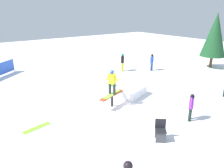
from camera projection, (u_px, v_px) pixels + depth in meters
The scene contains 12 objects.
ground_plane at pixel (112, 106), 12.16m from camera, with size 60.00×60.00×0.00m, color white.
rail_feature at pixel (112, 96), 11.97m from camera, with size 1.87×0.87×0.70m.
snow_kicker_ramp at pixel (129, 91), 13.54m from camera, with size 1.80×1.50×0.56m, color white.
main_rider_on_rail at pixel (112, 82), 11.71m from camera, with size 1.45×0.85×1.39m.
bystander_blue at pixel (152, 61), 18.98m from camera, with size 0.62×0.40×1.45m.
bystander_purple at pixel (191, 106), 10.39m from camera, with size 0.57×0.36×1.36m.
bystander_black at pixel (123, 61), 18.76m from camera, with size 0.56×0.53×1.55m.
loose_snowboard_white at pixel (202, 160), 7.78m from camera, with size 1.34×0.28×0.02m, color white.
loose_snowboard_lime at pixel (37, 128), 9.92m from camera, with size 1.31×0.28×0.02m, color #89DD30.
folding_chair at pixel (160, 131), 8.90m from camera, with size 0.62×0.62×0.88m.
backpack_on_snow at pixel (113, 84), 15.27m from camera, with size 0.30×0.22×0.34m, color green.
pine_tree_near at pixel (215, 35), 19.22m from camera, with size 2.15×2.15×4.89m.
Camera 1 is at (6.59, 8.93, 5.12)m, focal length 35.00 mm.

